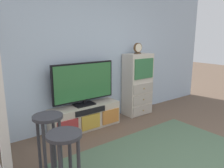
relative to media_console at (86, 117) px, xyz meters
The scene contains 8 objects.
back_wall 1.21m from the media_console, 41.71° to the left, with size 6.40×0.12×2.70m, color #A8BCD1.
area_rug 1.63m from the media_console, 79.33° to the right, with size 2.60×1.80×0.01m, color #4C664C.
media_console is the anchor object (origin of this frame).
television 0.61m from the media_console, 90.00° to the left, with size 1.16×0.22×0.75m.
side_cabinet 1.33m from the media_console, ahead, with size 0.58×0.38×1.27m.
desk_clock 1.69m from the media_console, ahead, with size 0.19×0.08×0.22m.
bar_stool_near 1.79m from the media_console, 126.27° to the right, with size 0.34×0.34×0.73m.
bar_stool_far 1.40m from the media_console, 137.70° to the right, with size 0.34×0.34×0.75m.
Camera 1 is at (-2.12, -1.02, 1.64)m, focal length 35.10 mm.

